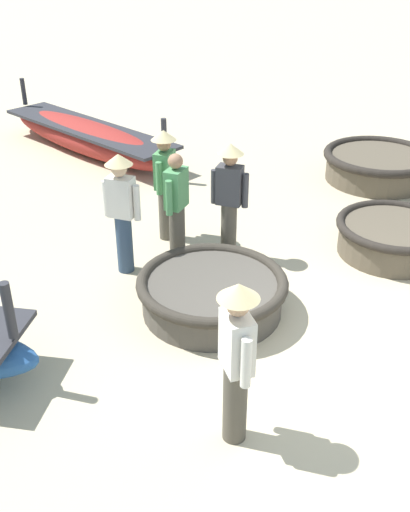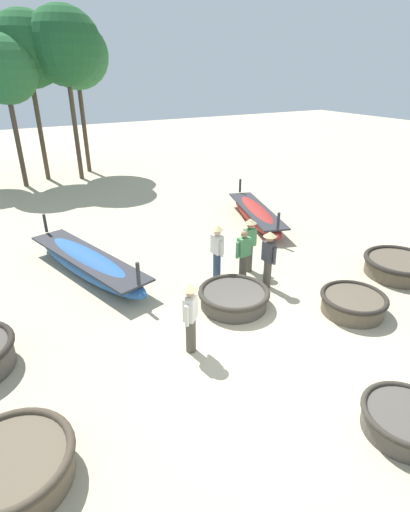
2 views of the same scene
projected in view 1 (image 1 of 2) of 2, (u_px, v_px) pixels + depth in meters
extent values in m
plane|color=#BCAD8C|center=(361.00, 369.00, 6.40)|extent=(80.00, 80.00, 0.00)
cylinder|color=brown|center=(392.00, 240.00, 8.54)|extent=(1.52, 1.52, 0.44)
torus|color=#28231E|center=(395.00, 226.00, 8.43)|extent=(1.64, 1.64, 0.12)
cylinder|color=brown|center=(378.00, 168.00, 10.99)|extent=(1.87, 1.87, 0.47)
torus|color=#28231E|center=(380.00, 156.00, 10.87)|extent=(2.02, 2.02, 0.15)
cylinder|color=#4C473F|center=(212.00, 296.00, 7.28)|extent=(1.70, 1.70, 0.40)
torus|color=#332D26|center=(212.00, 282.00, 7.18)|extent=(1.84, 1.84, 0.14)
cylinder|color=#2D2D33|center=(9.00, 310.00, 5.71)|extent=(0.10, 0.10, 0.62)
ellipsoid|color=maroon|center=(89.00, 138.00, 12.25)|extent=(2.36, 4.99, 0.64)
cube|color=#2D2D33|center=(88.00, 128.00, 12.15)|extent=(2.28, 4.63, 0.06)
cylinder|color=#2D2D33|center=(24.00, 91.00, 13.33)|extent=(0.10, 0.10, 0.58)
cylinder|color=#2D2D33|center=(164.00, 135.00, 10.62)|extent=(0.10, 0.10, 0.58)
cylinder|color=#2D425B|center=(125.00, 244.00, 8.03)|extent=(0.22, 0.22, 0.82)
cube|color=silver|center=(121.00, 197.00, 7.70)|extent=(0.26, 0.36, 0.54)
sphere|color=#DBB28E|center=(119.00, 169.00, 7.51)|extent=(0.20, 0.20, 0.20)
cylinder|color=silver|center=(137.00, 203.00, 7.66)|extent=(0.09, 0.09, 0.48)
cylinder|color=silver|center=(106.00, 198.00, 7.79)|extent=(0.09, 0.09, 0.48)
cone|color=#D1BC84|center=(118.00, 159.00, 7.45)|extent=(0.36, 0.36, 0.14)
cylinder|color=#4C473D|center=(177.00, 234.00, 8.28)|extent=(0.22, 0.22, 0.82)
cube|color=#4C8E56|center=(176.00, 188.00, 7.95)|extent=(0.35, 0.24, 0.54)
sphere|color=#A37556|center=(175.00, 161.00, 7.76)|extent=(0.20, 0.20, 0.20)
cylinder|color=#4C8E56|center=(169.00, 198.00, 7.79)|extent=(0.09, 0.09, 0.48)
cylinder|color=#4C8E56|center=(183.00, 186.00, 8.15)|extent=(0.09, 0.09, 0.48)
cylinder|color=#4C473D|center=(235.00, 403.00, 5.37)|extent=(0.22, 0.22, 0.82)
cube|color=silver|center=(237.00, 342.00, 5.03)|extent=(0.40, 0.39, 0.54)
sphere|color=tan|center=(238.00, 305.00, 4.85)|extent=(0.20, 0.20, 0.20)
cylinder|color=silver|center=(228.00, 332.00, 5.24)|extent=(0.09, 0.09, 0.48)
cylinder|color=silver|center=(246.00, 363.00, 4.88)|extent=(0.09, 0.09, 0.48)
cone|color=#D1BC84|center=(239.00, 291.00, 4.79)|extent=(0.36, 0.36, 0.14)
cylinder|color=#4C473D|center=(166.00, 213.00, 8.88)|extent=(0.22, 0.22, 0.82)
cube|color=#4C8E56|center=(165.00, 170.00, 8.55)|extent=(0.37, 0.26, 0.54)
sphere|color=#A37556|center=(164.00, 144.00, 8.36)|extent=(0.20, 0.20, 0.20)
cylinder|color=#4C8E56|center=(159.00, 178.00, 8.39)|extent=(0.09, 0.09, 0.48)
cylinder|color=#4C8E56|center=(170.00, 168.00, 8.75)|extent=(0.09, 0.09, 0.48)
cone|color=#D1BC84|center=(164.00, 135.00, 8.30)|extent=(0.36, 0.36, 0.14)
cylinder|color=#4C473D|center=(229.00, 230.00, 8.38)|extent=(0.22, 0.22, 0.82)
cube|color=#3D3D42|center=(230.00, 185.00, 8.04)|extent=(0.26, 0.36, 0.54)
sphere|color=#A37556|center=(230.00, 158.00, 7.86)|extent=(0.20, 0.20, 0.20)
cylinder|color=#3D3D42|center=(214.00, 187.00, 8.13)|extent=(0.09, 0.09, 0.48)
cylinder|color=#3D3D42|center=(245.00, 191.00, 8.00)|extent=(0.09, 0.09, 0.48)
cone|color=#D1BC84|center=(230.00, 149.00, 7.79)|extent=(0.36, 0.36, 0.14)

